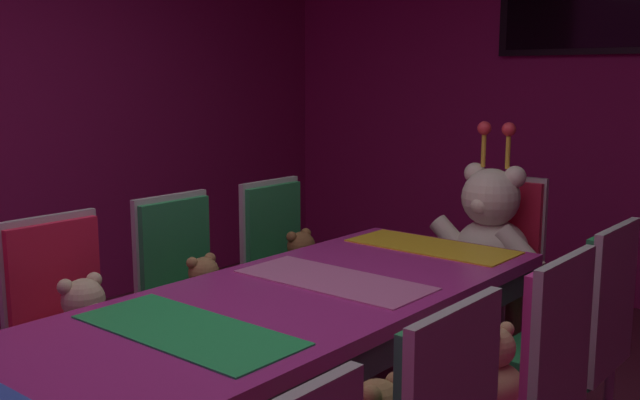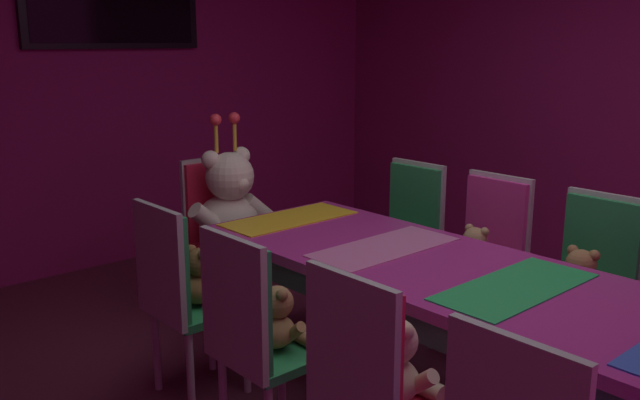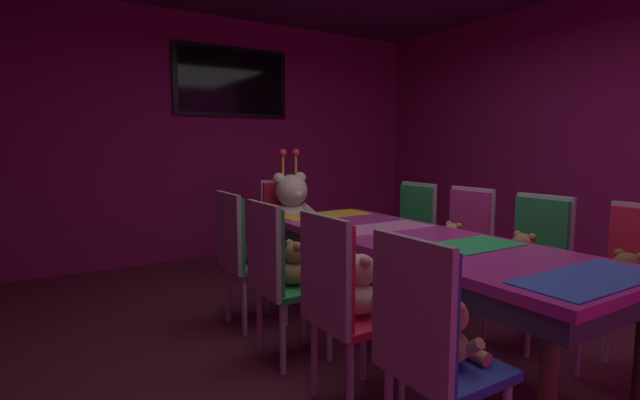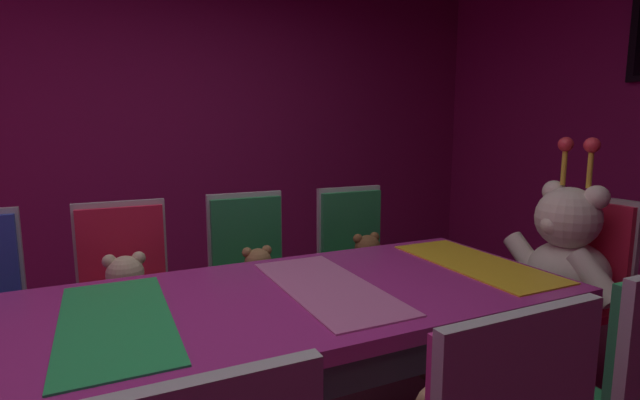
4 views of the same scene
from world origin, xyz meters
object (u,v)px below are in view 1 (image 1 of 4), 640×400
(chair_left_2, at_px, (184,281))
(teddy_right_2, at_px, (493,370))
(chair_left_1, at_px, (64,317))
(teddy_left_2, at_px, (205,291))
(king_teddy_bear, at_px, (489,231))
(chair_left_3, at_px, (281,256))
(teddy_left_3, at_px, (302,263))
(banquet_table, at_px, (268,327))
(chair_right_2, at_px, (535,375))
(throne_chair, at_px, (502,249))
(teddy_left_1, at_px, (86,325))
(chair_right_3, at_px, (590,325))

(chair_left_2, distance_m, teddy_right_2, 1.52)
(chair_left_1, xyz_separation_m, chair_left_2, (-0.03, 0.62, 0.00))
(teddy_left_2, height_order, king_teddy_bear, king_teddy_bear)
(chair_left_1, xyz_separation_m, chair_left_3, (-0.01, 1.24, 0.00))
(chair_left_2, relative_size, king_teddy_bear, 1.20)
(teddy_left_3, xyz_separation_m, king_teddy_bear, (0.66, 0.71, 0.14))
(teddy_right_2, bearing_deg, banquet_table, 25.56)
(chair_right_2, height_order, king_teddy_bear, king_teddy_bear)
(banquet_table, distance_m, chair_left_3, 1.24)
(teddy_left_3, height_order, chair_right_2, chair_right_2)
(banquet_table, relative_size, teddy_left_2, 8.67)
(teddy_left_2, xyz_separation_m, teddy_left_3, (0.02, 0.63, 0.01))
(banquet_table, bearing_deg, chair_left_1, -159.17)
(chair_left_2, distance_m, king_teddy_bear, 1.58)
(chair_right_2, relative_size, throne_chair, 1.00)
(banquet_table, xyz_separation_m, chair_left_2, (-0.83, 0.32, -0.06))
(teddy_left_2, bearing_deg, chair_right_2, 0.49)
(banquet_table, height_order, chair_left_2, chair_left_2)
(teddy_left_1, height_order, chair_left_2, chair_left_2)
(teddy_left_1, relative_size, king_teddy_bear, 0.41)
(chair_left_3, xyz_separation_m, teddy_right_2, (1.50, -0.61, -0.02))
(teddy_right_2, xyz_separation_m, king_teddy_bear, (-0.69, 1.32, 0.15))
(chair_right_2, xyz_separation_m, chair_right_3, (-0.03, 0.57, 0.00))
(teddy_left_3, distance_m, king_teddy_bear, 0.98)
(banquet_table, height_order, chair_left_3, chair_left_3)
(chair_left_3, xyz_separation_m, king_teddy_bear, (0.81, 0.71, 0.13))
(chair_left_2, bearing_deg, teddy_left_1, -73.81)
(chair_left_3, bearing_deg, teddy_left_3, 0.00)
(chair_left_3, height_order, king_teddy_bear, king_teddy_bear)
(teddy_left_1, height_order, chair_right_2, chair_right_2)
(chair_right_2, bearing_deg, teddy_left_3, -22.28)
(chair_left_1, distance_m, chair_right_3, 2.00)
(chair_left_2, bearing_deg, chair_left_1, -86.91)
(teddy_left_3, relative_size, chair_right_3, 0.31)
(banquet_table, bearing_deg, chair_right_2, 21.61)
(chair_left_2, relative_size, throne_chair, 1.00)
(chair_left_3, bearing_deg, throne_chair, 47.28)
(chair_right_3, bearing_deg, teddy_left_2, 21.34)
(chair_right_3, bearing_deg, banquet_table, 48.32)
(chair_left_2, distance_m, chair_right_3, 1.73)
(chair_left_3, height_order, chair_right_3, same)
(banquet_table, xyz_separation_m, chair_left_3, (-0.81, 0.94, -0.06))
(teddy_left_2, bearing_deg, chair_left_2, -180.00)
(chair_right_3, bearing_deg, teddy_left_1, 39.61)
(teddy_left_2, height_order, teddy_left_3, teddy_left_3)
(banquet_table, relative_size, chair_left_2, 2.59)
(chair_right_2, relative_size, chair_right_3, 1.00)
(teddy_left_2, distance_m, chair_left_3, 0.64)
(chair_left_3, distance_m, king_teddy_bear, 1.08)
(teddy_left_2, xyz_separation_m, king_teddy_bear, (0.69, 1.34, 0.14))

